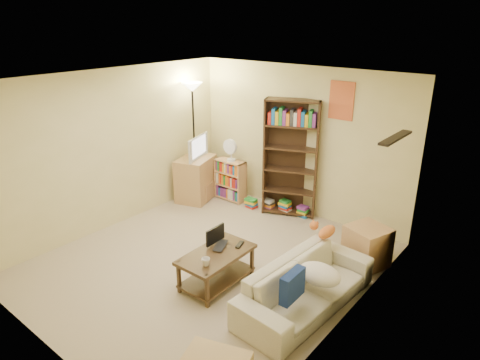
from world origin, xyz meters
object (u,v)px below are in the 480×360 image
at_px(tv_stand, 196,178).
at_px(floor_lamp, 193,107).
at_px(tabby_cat, 325,231).
at_px(laptop, 224,246).
at_px(tall_bookshelf, 291,156).
at_px(side_table, 367,246).
at_px(short_bookshelf, 230,180).
at_px(mug, 206,262).
at_px(coffee_table, 217,263).
at_px(television, 195,147).
at_px(sofa, 306,286).
at_px(desk_fan, 230,149).

relative_size(tv_stand, floor_lamp, 0.38).
relative_size(tabby_cat, laptop, 1.18).
xyz_separation_m(tall_bookshelf, side_table, (1.73, -0.72, -0.76)).
xyz_separation_m(short_bookshelf, side_table, (2.91, -0.54, -0.10)).
height_order(tabby_cat, mug, tabby_cat).
height_order(tabby_cat, tall_bookshelf, tall_bookshelf).
bearing_deg(mug, tabby_cat, 58.56).
height_order(coffee_table, tv_stand, tv_stand).
distance_m(tabby_cat, floor_lamp, 3.43).
xyz_separation_m(coffee_table, laptop, (-0.02, 0.17, 0.17)).
relative_size(tall_bookshelf, floor_lamp, 0.93).
height_order(tv_stand, tall_bookshelf, tall_bookshelf).
relative_size(mug, floor_lamp, 0.06).
distance_m(coffee_table, tall_bookshelf, 2.50).
height_order(tabby_cat, television, television).
distance_m(coffee_table, television, 2.87).
bearing_deg(tall_bookshelf, sofa, -75.12).
bearing_deg(desk_fan, mug, -55.30).
xyz_separation_m(coffee_table, tv_stand, (-2.13, 1.79, 0.11)).
xyz_separation_m(television, floor_lamp, (-0.10, 0.09, 0.70)).
relative_size(television, floor_lamp, 0.33).
xyz_separation_m(sofa, tv_stand, (-3.25, 1.47, 0.12)).
bearing_deg(floor_lamp, tall_bookshelf, 14.56).
distance_m(sofa, television, 3.64).
height_order(mug, tall_bookshelf, tall_bookshelf).
xyz_separation_m(television, side_table, (3.42, -0.16, -0.73)).
distance_m(desk_fan, side_table, 2.99).
distance_m(short_bookshelf, desk_fan, 0.62).
bearing_deg(tabby_cat, floor_lamp, 165.50).
xyz_separation_m(sofa, television, (-3.25, 1.47, 0.73)).
height_order(sofa, side_table, side_table).
height_order(coffee_table, tall_bookshelf, tall_bookshelf).
distance_m(tv_stand, side_table, 3.43).
distance_m(tabby_cat, short_bookshelf, 2.78).
bearing_deg(television, sofa, -132.52).
xyz_separation_m(coffee_table, tall_bookshelf, (-0.44, 2.34, 0.76)).
height_order(mug, short_bookshelf, short_bookshelf).
relative_size(laptop, mug, 3.02).
relative_size(tv_stand, desk_fan, 1.93).
distance_m(laptop, desk_fan, 2.55).
xyz_separation_m(coffee_table, floor_lamp, (-2.23, 1.88, 1.42)).
bearing_deg(sofa, mug, 124.72).
distance_m(tabby_cat, tall_bookshelf, 1.92).
bearing_deg(floor_lamp, side_table, -4.10).
xyz_separation_m(sofa, laptop, (-1.14, -0.15, 0.18)).
bearing_deg(coffee_table, tall_bookshelf, 99.76).
relative_size(television, tall_bookshelf, 0.36).
xyz_separation_m(sofa, tall_bookshelf, (-1.56, 2.02, 0.77)).
bearing_deg(side_table, desk_fan, 170.18).
distance_m(mug, desk_fan, 2.98).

